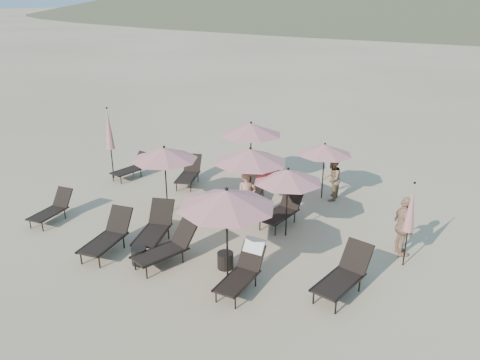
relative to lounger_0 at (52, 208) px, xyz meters
The scene contains 24 objects.
ground 5.59m from the lounger_0, ahead, with size 800.00×800.00×0.00m, color #D6BA8C.
lounger_0 is the anchor object (origin of this frame).
lounger_1 3.00m from the lounger_0, 11.54° to the right, with size 0.97×1.91×1.05m.
lounger_2 3.79m from the lounger_0, ahead, with size 1.24×1.97×1.06m.
lounger_3 4.77m from the lounger_0, ahead, with size 1.21×1.90×1.02m.
lounger_4 7.06m from the lounger_0, ahead, with size 0.64×1.69×1.05m.
lounger_5 9.26m from the lounger_0, ahead, with size 1.04×1.94×1.06m.
lounger_6 4.22m from the lounger_0, 95.87° to the left, with size 0.85×1.65×0.90m.
lounger_7 5.10m from the lounger_0, 67.43° to the left, with size 1.18×1.83×0.98m.
lounger_8 6.66m from the lounger_0, 43.99° to the left, with size 1.04×1.74×0.94m.
lounger_9 7.26m from the lounger_0, 27.41° to the left, with size 0.92×1.85×1.02m.
umbrella_open_0 3.93m from the lounger_0, 38.67° to the left, with size 2.13×2.13×2.30m.
umbrella_open_1 6.48m from the lounger_0, 28.94° to the left, with size 2.28×2.28×2.45m.
umbrella_open_2 7.50m from the lounger_0, 20.92° to the left, with size 2.00×2.00×2.15m.
umbrella_open_3 7.24m from the lounger_0, 54.82° to the left, with size 2.29×2.29×2.47m.
umbrella_open_4 9.10m from the lounger_0, 40.60° to the left, with size 1.89×1.89×2.04m.
umbrella_open_5 6.85m from the lounger_0, ahead, with size 2.35×2.35×2.53m.
umbrella_closed_0 10.66m from the lounger_0, 14.19° to the left, with size 0.28×0.28×2.37m.
umbrella_closed_1 4.19m from the lounger_0, 104.89° to the left, with size 0.33×0.33×2.85m.
side_table_0 4.18m from the lounger_0, ahead, with size 0.41×0.41×0.46m, color black.
side_table_1 6.22m from the lounger_0, ahead, with size 0.43×0.43×0.44m, color black.
beachgoer_a 6.15m from the lounger_0, 27.88° to the left, with size 0.61×0.40×1.66m, color tan.
beachgoer_b 9.27m from the lounger_0, 39.38° to the left, with size 0.76×0.59×1.55m, color #A07852.
beachgoer_c 10.55m from the lounger_0, 17.27° to the left, with size 1.00×0.42×1.70m, color tan.
Camera 1 is at (6.12, -8.88, 6.54)m, focal length 35.00 mm.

